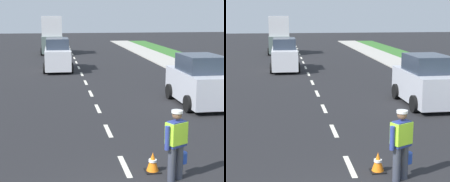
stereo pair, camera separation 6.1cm
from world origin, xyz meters
TOP-DOWN VIEW (x-y plane):
  - ground_plane at (0.00, 21.00)m, footprint 96.00×96.00m
  - lane_center_line at (0.00, 25.20)m, footprint 0.14×46.40m
  - road_worker at (1.03, 1.77)m, footprint 0.66×0.58m
  - traffic_cone_far at (0.62, 2.29)m, footprint 0.36×0.36m
  - delivery_truck at (-1.85, 30.52)m, footprint 2.16×4.60m
  - car_parked_curbside at (4.30, 8.82)m, footprint 1.97×3.94m
  - car_oncoming_second at (-1.46, 19.69)m, footprint 1.92×4.35m

SIDE VIEW (x-z plane):
  - ground_plane at x=0.00m, z-range 0.00..0.00m
  - lane_center_line at x=0.00m, z-range 0.00..0.01m
  - traffic_cone_far at x=0.62m, z-range 0.00..0.49m
  - road_worker at x=1.03m, z-range 0.10..1.77m
  - car_parked_curbside at x=4.30m, z-range -0.08..2.04m
  - car_oncoming_second at x=-1.46m, z-range -0.08..2.08m
  - delivery_truck at x=-1.85m, z-range -0.16..3.38m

